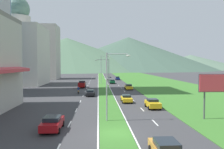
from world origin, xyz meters
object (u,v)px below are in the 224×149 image
Objects in this scene: car_7 at (129,87)px; street_lamp_far at (102,68)px; car_1 at (52,123)px; car_8 at (126,98)px; billboard_roadside at (217,85)px; car_2 at (112,81)px; car_5 at (90,93)px; car_3 at (118,78)px; street_lamp_near at (110,82)px; car_9 at (110,78)px; car_4 at (153,103)px; pickup_truck_0 at (82,84)px; street_lamp_mid at (107,73)px; motorcycle_rider at (78,90)px.

street_lamp_far is at bearing -159.16° from car_7.
car_1 reaches higher than car_8.
car_1 is at bearing -169.81° from billboard_roadside.
car_8 is (0.09, -40.63, -0.05)m from car_2.
street_lamp_far is 2.35× the size of car_5.
street_lamp_near is at bearing -5.65° from car_3.
car_5 is at bearing 126.91° from billboard_roadside.
car_9 is (-0.15, 58.99, 0.03)m from car_8.
car_5 reaches higher than car_8.
street_lamp_near is 1.45× the size of billboard_roadside.
car_5 is at bearing -40.26° from car_7.
car_7 reaches higher than car_2.
car_2 is at bearing -175.67° from car_4.
car_5 is at bearing -170.26° from pickup_truck_0.
car_5 is 0.99× the size of car_9.
street_lamp_far is at bearing -5.79° from car_5.
car_1 is at bearing -103.14° from street_lamp_mid.
car_3 is at bearing 179.57° from car_7.
car_1 is 1.04× the size of car_8.
car_7 is at bearing 78.51° from street_lamp_near.
street_lamp_near reaches higher than car_1.
car_8 is (-3.20, -20.73, -0.06)m from car_7.
car_7 is (-0.30, -39.35, -0.00)m from car_3.
street_lamp_far reaches higher than car_2.
street_lamp_near is at bearing -167.06° from motorcycle_rider.
street_lamp_far is 2.25× the size of car_1.
car_1 reaches higher than car_7.
street_lamp_far reaches higher than street_lamp_near.
street_lamp_far is 2.42× the size of car_2.
pickup_truck_0 reaches higher than car_8.
car_8 is at bearing -141.38° from car_5.
car_2 is (-9.98, 54.35, -3.60)m from billboard_roadside.
car_7 reaches higher than car_9.
car_1 reaches higher than car_2.
motorcycle_rider is at bearing -16.02° from car_3.
car_2 is 32.64m from car_5.
billboard_roadside reaches higher than car_3.
street_lamp_far is 1.74× the size of billboard_roadside.
street_lamp_near is 0.83× the size of street_lamp_far.
car_3 is 66.15m from car_4.
car_8 is at bearing -142.65° from motorcycle_rider.
car_3 reaches higher than car_5.
car_7 is at bearing 51.84° from street_lamp_mid.
street_lamp_mid reaches higher than car_9.
street_lamp_mid reaches higher than motorcycle_rider.
car_1 is 1.04× the size of car_5.
car_2 is 0.77× the size of pickup_truck_0.
pickup_truck_0 is (-10.05, -13.46, 0.23)m from car_2.
car_3 is at bearing 82.09° from street_lamp_mid.
car_2 is at bearing -12.17° from car_5.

